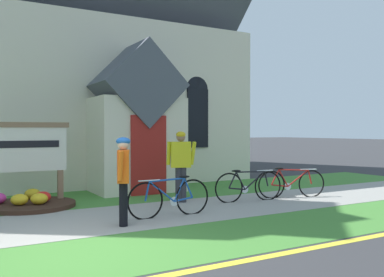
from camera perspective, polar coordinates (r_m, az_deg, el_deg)
ground at (r=10.20m, az=-21.26°, el=-8.59°), size 140.00×140.00×0.00m
sidewalk_slab at (r=8.23m, az=-15.77°, el=-10.85°), size 32.00×2.47×0.01m
grass_verge at (r=6.14m, az=-10.55°, el=-15.00°), size 32.00×2.03×0.01m
church_lawn at (r=10.75m, az=-19.16°, el=-8.05°), size 24.00×2.77×0.01m
church_sign at (r=10.29m, az=-21.30°, el=-1.51°), size 1.84×0.12×1.89m
flower_bed at (r=10.10m, az=-21.12°, el=-8.11°), size 1.94×1.94×0.34m
bicycle_black at (r=11.04m, az=13.26°, el=-5.88°), size 1.71×0.61×0.79m
bicycle_orange at (r=10.25m, az=7.63°, el=-6.36°), size 1.76×0.30×0.79m
bicycle_silver at (r=8.40m, az=-3.01°, el=-7.97°), size 1.76×0.09×0.82m
cyclist_in_white_jersey at (r=7.62m, az=-9.25°, el=-4.87°), size 0.37×0.66×1.58m
cyclist_in_orange_jersey at (r=9.95m, az=-1.51°, el=-3.04°), size 0.58×0.48×1.68m
roadside_conifer at (r=17.55m, az=-1.05°, el=12.40°), size 3.81×3.81×7.93m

